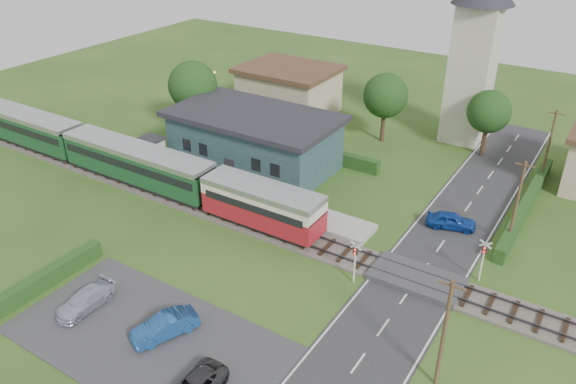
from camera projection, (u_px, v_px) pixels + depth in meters
The scene contains 28 objects.
ground at pixel (279, 251), 41.86m from camera, with size 120.00×120.00×0.00m, color #2D4C19.
railway_track at pixel (293, 237), 43.29m from camera, with size 76.00×3.20×0.49m.
road at pixel (405, 297), 37.14m from camera, with size 6.00×70.00×0.05m, color #28282B.
car_park at pixel (148, 339), 33.68m from camera, with size 17.00×9.00×0.08m, color #333335.
crossing_deck at pixel (416, 279), 38.52m from camera, with size 6.20×3.40×0.45m, color #333335.
platform at pixel (218, 186), 50.31m from camera, with size 30.00×3.00×0.45m, color gray.
equipment_hut at pixel (151, 151), 53.34m from camera, with size 2.30×2.30×2.55m.
station_building at pixel (254, 139), 53.40m from camera, with size 16.00×9.00×5.30m.
train at pixel (113, 155), 51.52m from camera, with size 43.20×2.90×3.40m.
church_tower at pixel (476, 44), 55.28m from camera, with size 6.00×6.00×17.60m.
house_west at pixel (289, 89), 66.06m from camera, with size 10.80×8.80×5.50m.
hedge_carpark at pixel (46, 279), 37.88m from camera, with size 0.80×9.00×1.20m, color #193814.
hedge_roadside at pixel (526, 204), 46.72m from camera, with size 0.80×18.00×1.20m, color #193814.
hedge_station at pixel (280, 143), 57.72m from camera, with size 22.00×0.80×1.30m, color #193814.
tree_a at pixel (193, 86), 59.04m from camera, with size 5.20×5.20×8.00m.
tree_b at pixel (385, 96), 57.39m from camera, with size 4.60×4.60×7.34m.
tree_c at pixel (489, 112), 54.34m from camera, with size 4.20×4.20×6.78m.
utility_pole_b at pixel (444, 333), 28.99m from camera, with size 1.40×0.22×7.00m.
utility_pole_c at pixel (517, 203), 40.82m from camera, with size 1.40×0.22×7.00m.
utility_pole_d at pixel (549, 146), 49.69m from camera, with size 1.40×0.22×7.00m.
crossing_signal_near at pixel (355, 257), 37.52m from camera, with size 0.84×0.28×3.28m.
crossing_signal_far at pixel (483, 255), 37.68m from camera, with size 0.84×0.28×3.28m.
streetlamp_west at pixel (215, 89), 65.54m from camera, with size 0.30×0.30×5.15m.
car_on_road at pixel (451, 220), 44.28m from camera, with size 1.54×3.83×1.30m, color navy.
car_park_blue at pixel (165, 326), 33.60m from camera, with size 1.43×4.10×1.35m, color navy.
car_park_silver at pixel (85, 300), 35.83m from camera, with size 1.69×4.17×1.21m, color #AAB2C5.
pedestrian_near at pixel (301, 205), 45.34m from camera, with size 0.60×0.39×1.64m, color gray.
pedestrian_far at pixel (161, 156), 53.25m from camera, with size 0.84×0.66×1.74m, color gray.
Camera 1 is at (19.15, -28.80, 23.99)m, focal length 35.00 mm.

